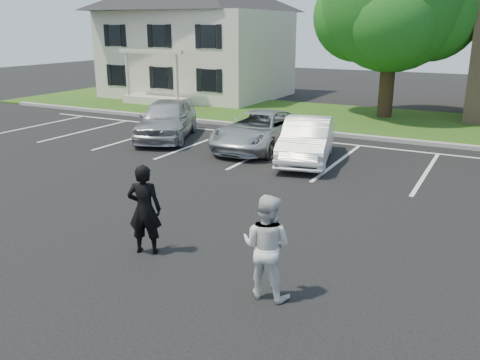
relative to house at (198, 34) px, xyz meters
name	(u,v)px	position (x,y,z in m)	size (l,w,h in m)	color
ground_plane	(217,253)	(13.00, -19.97, -3.83)	(90.00, 90.00, 0.00)	black
curb	(368,137)	(13.00, -7.97, -3.75)	(40.00, 0.30, 0.15)	gray
grass_strip	(390,122)	(13.00, -3.97, -3.79)	(44.00, 8.00, 0.08)	#264216
stall_lines	(387,160)	(14.40, -11.02, -3.82)	(34.00, 5.36, 0.01)	silver
house	(198,34)	(0.00, 0.00, 0.00)	(10.30, 9.22, 7.60)	beige
tree	(396,3)	(12.52, -2.58, 1.52)	(7.80, 7.20, 8.80)	black
man_black_suit	(145,209)	(11.74, -20.58, -2.93)	(0.66, 0.43, 1.81)	black
man_white_shirt	(266,246)	(14.56, -21.01, -2.94)	(0.86, 0.67, 1.77)	silver
car_silver_west	(167,119)	(5.82, -11.61, -3.04)	(1.86, 4.63, 1.58)	#B1B1B6
car_silver_minivan	(259,130)	(9.80, -11.39, -3.16)	(2.23, 4.84, 1.34)	#A8ACB1
car_white_sedan	(307,140)	(12.00, -12.32, -3.12)	(1.50, 4.29, 1.41)	white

